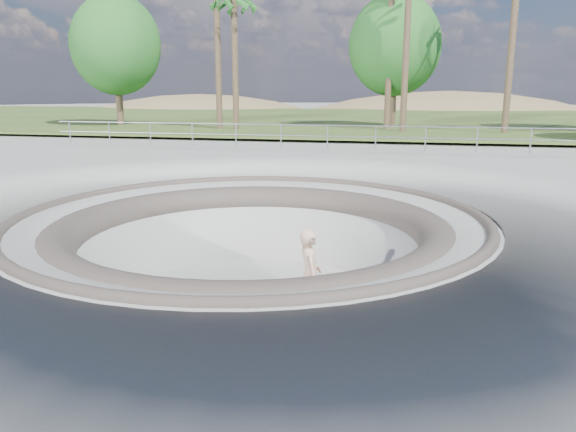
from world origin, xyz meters
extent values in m
plane|color=#A5A6A0|center=(0.00, 0.00, 0.00)|extent=(180.00, 180.00, 0.00)
torus|color=#A5A6A0|center=(0.00, 0.00, -2.00)|extent=(14.00, 14.00, 4.00)
cylinder|color=#A5A6A0|center=(0.00, 0.00, -1.95)|extent=(6.60, 6.60, 0.10)
torus|color=#504840|center=(0.00, 0.00, -0.02)|extent=(10.24, 10.24, 0.24)
torus|color=#504840|center=(0.00, 0.00, -0.45)|extent=(8.91, 8.91, 0.81)
cube|color=#375020|center=(0.00, 34.00, 0.22)|extent=(180.00, 36.00, 0.12)
ellipsoid|color=olive|center=(-22.00, 55.00, -6.44)|extent=(50.40, 36.00, 23.40)
ellipsoid|color=olive|center=(8.00, 60.00, -7.87)|extent=(61.60, 44.00, 28.60)
cylinder|color=gray|center=(0.00, 12.00, 1.17)|extent=(25.00, 0.05, 0.05)
cylinder|color=gray|center=(0.00, 12.00, 0.72)|extent=(25.00, 0.05, 0.05)
cube|color=olive|center=(1.53, -1.18, -1.82)|extent=(0.86, 0.36, 0.02)
cylinder|color=#B1B1B6|center=(1.53, -1.18, -1.86)|extent=(0.06, 0.18, 0.04)
cylinder|color=#B1B1B6|center=(1.53, -1.18, -1.86)|extent=(0.06, 0.18, 0.04)
cylinder|color=beige|center=(1.53, -1.18, -1.87)|extent=(0.07, 0.04, 0.07)
cylinder|color=beige|center=(1.53, -1.18, -1.87)|extent=(0.07, 0.04, 0.07)
cylinder|color=beige|center=(1.53, -1.18, -1.87)|extent=(0.07, 0.04, 0.07)
cylinder|color=beige|center=(1.53, -1.18, -1.87)|extent=(0.07, 0.04, 0.07)
imported|color=beige|center=(1.53, -1.18, -0.85)|extent=(0.67, 0.82, 1.92)
cylinder|color=brown|center=(-7.75, 20.92, 5.12)|extent=(0.36, 0.36, 9.90)
cylinder|color=brown|center=(-6.66, 20.71, 4.08)|extent=(0.36, 0.36, 7.83)
cylinder|color=brown|center=(3.00, 20.88, 5.09)|extent=(0.36, 0.36, 9.83)
cylinder|color=brown|center=(2.05, 22.74, 4.79)|extent=(0.36, 0.36, 9.24)
cylinder|color=brown|center=(8.44, 21.06, 5.14)|extent=(0.36, 0.36, 9.94)
cylinder|color=brown|center=(-14.91, 22.21, 2.55)|extent=(0.44, 0.44, 4.77)
ellipsoid|color=#266B24|center=(-14.91, 22.21, 5.28)|extent=(5.69, 5.18, 6.21)
cylinder|color=brown|center=(2.28, 24.47, 2.50)|extent=(0.44, 0.44, 4.66)
ellipsoid|color=#266B24|center=(2.28, 24.47, 5.16)|extent=(5.56, 5.06, 6.07)
camera|label=1|loc=(3.26, -11.46, 2.78)|focal=35.00mm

